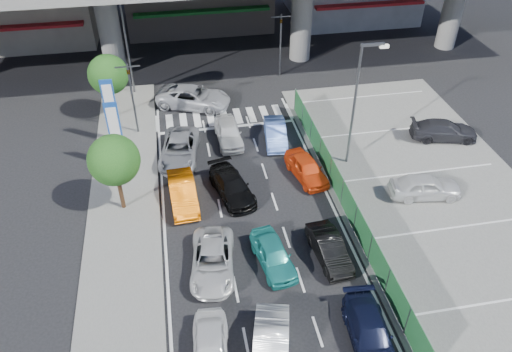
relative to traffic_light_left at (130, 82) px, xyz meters
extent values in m
plane|color=black|center=(6.20, -12.00, -3.94)|extent=(120.00, 120.00, 0.00)
cube|color=#5F5E5C|center=(17.20, -10.00, -3.91)|extent=(12.00, 28.00, 0.06)
cube|color=#5F5E5C|center=(-0.80, -8.00, -3.88)|extent=(4.00, 30.00, 0.12)
cylinder|color=slate|center=(-1.80, 10.00, 0.06)|extent=(1.80, 1.80, 8.00)
cylinder|color=slate|center=(14.20, 10.00, 0.06)|extent=(1.80, 1.80, 8.00)
cylinder|color=slate|center=(28.20, 10.00, 0.06)|extent=(1.80, 1.80, 8.00)
cube|color=#AA141A|center=(-9.80, 14.90, -1.14)|extent=(10.80, 1.60, 0.25)
cube|color=#136120|center=(6.20, 15.90, -1.14)|extent=(12.60, 1.60, 0.25)
cube|color=#AA141A|center=(22.20, 14.90, -1.14)|extent=(10.80, 1.60, 0.25)
cylinder|color=#595B60|center=(0.00, 0.00, -1.34)|extent=(0.14, 0.14, 5.20)
cube|color=#595B60|center=(0.00, 0.00, 1.06)|extent=(1.60, 0.08, 0.08)
imported|color=black|center=(0.00, 0.00, 0.76)|extent=(0.26, 1.24, 0.50)
cylinder|color=#595B60|center=(11.70, 7.00, -1.34)|extent=(0.14, 0.14, 5.20)
cube|color=#595B60|center=(11.70, 7.00, 1.06)|extent=(1.60, 0.08, 0.08)
imported|color=black|center=(11.70, 7.00, 0.76)|extent=(0.26, 1.24, 0.50)
cylinder|color=#595B60|center=(13.20, -6.00, 0.06)|extent=(0.16, 0.16, 8.00)
cube|color=#595B60|center=(13.80, -6.00, 3.96)|extent=(1.40, 0.15, 0.15)
cube|color=silver|center=(14.50, -6.00, 3.81)|extent=(0.50, 0.22, 0.18)
cylinder|color=#595B60|center=(-0.30, 6.00, 0.06)|extent=(0.16, 0.16, 8.00)
cylinder|color=#595B60|center=(-1.00, -4.00, -2.84)|extent=(0.10, 0.10, 2.20)
cube|color=#16439B|center=(-1.00, -4.00, -0.74)|extent=(0.80, 0.12, 3.00)
cube|color=white|center=(-1.00, -4.07, -0.74)|extent=(0.60, 0.02, 2.40)
cylinder|color=#595B60|center=(-1.40, -1.00, -2.84)|extent=(0.10, 0.10, 2.20)
cube|color=#16439B|center=(-1.40, -1.00, -0.74)|extent=(0.80, 0.12, 3.00)
cube|color=white|center=(-1.40, -1.07, -0.74)|extent=(0.60, 0.02, 2.40)
cylinder|color=#382314|center=(-0.80, -8.00, -2.74)|extent=(0.24, 0.24, 2.40)
sphere|color=#154413|center=(-0.80, -8.00, -0.54)|extent=(2.80, 2.80, 2.80)
cylinder|color=#382314|center=(-1.60, 2.50, -2.74)|extent=(0.24, 0.24, 2.40)
sphere|color=#154413|center=(-1.60, 2.50, -0.54)|extent=(2.80, 2.80, 2.80)
imported|color=white|center=(3.02, -18.44, -3.28)|extent=(1.93, 3.98, 1.31)
imported|color=white|center=(5.48, -18.89, -3.25)|extent=(2.45, 4.42, 1.38)
imported|color=black|center=(9.81, -18.87, -3.32)|extent=(2.05, 4.34, 1.22)
imported|color=silver|center=(3.69, -13.54, -3.31)|extent=(2.67, 4.76, 1.26)
imported|color=teal|center=(6.71, -13.71, -3.29)|extent=(2.07, 3.96, 1.28)
imported|color=black|center=(9.58, -13.80, -3.32)|extent=(1.63, 3.86, 1.24)
imported|color=#E76404|center=(2.61, -8.08, -3.25)|extent=(1.69, 4.26, 1.38)
imported|color=black|center=(5.48, -7.90, -3.31)|extent=(2.72, 4.62, 1.26)
imported|color=#E14012|center=(10.22, -7.04, -3.28)|extent=(2.33, 4.10, 1.32)
imported|color=#9A9BA1|center=(2.69, -3.61, -3.25)|extent=(3.09, 5.28, 1.38)
imported|color=silver|center=(6.08, -2.18, -3.25)|extent=(1.73, 4.09, 1.38)
imported|color=#567ACD|center=(9.20, -2.78, -3.29)|extent=(1.84, 4.06, 1.29)
imported|color=#B5B6BD|center=(4.17, 3.03, -3.17)|extent=(6.07, 4.46, 1.53)
imported|color=silver|center=(16.52, -10.13, -3.17)|extent=(4.31, 2.23, 1.40)
imported|color=#2E2E33|center=(20.53, -4.62, -3.23)|extent=(4.77, 2.77, 1.30)
cone|color=#D84C0C|center=(11.80, -8.26, -3.50)|extent=(0.51, 0.51, 0.76)
camera|label=1|loc=(2.70, -30.54, 14.94)|focal=35.00mm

